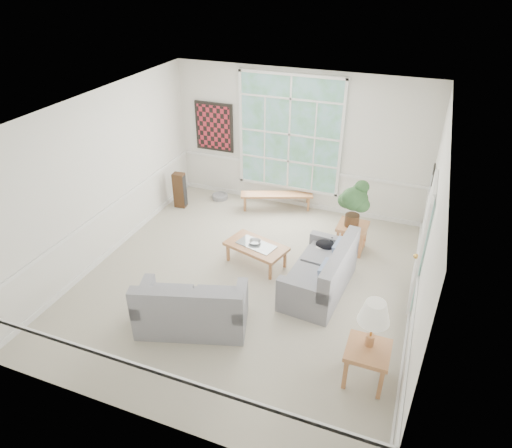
% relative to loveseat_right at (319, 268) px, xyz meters
% --- Properties ---
extents(floor, '(5.50, 6.00, 0.01)m').
position_rel_loveseat_right_xyz_m(floor, '(-1.22, -0.19, -0.45)').
color(floor, '#A9A18E').
rests_on(floor, ground).
extents(ceiling, '(5.50, 6.00, 0.02)m').
position_rel_loveseat_right_xyz_m(ceiling, '(-1.22, -0.19, 2.55)').
color(ceiling, white).
rests_on(ceiling, ground).
extents(wall_back, '(5.50, 0.02, 3.00)m').
position_rel_loveseat_right_xyz_m(wall_back, '(-1.22, 2.81, 1.05)').
color(wall_back, silver).
rests_on(wall_back, ground).
extents(wall_front, '(5.50, 0.02, 3.00)m').
position_rel_loveseat_right_xyz_m(wall_front, '(-1.22, -3.19, 1.05)').
color(wall_front, silver).
rests_on(wall_front, ground).
extents(wall_left, '(0.02, 6.00, 3.00)m').
position_rel_loveseat_right_xyz_m(wall_left, '(-3.97, -0.19, 1.05)').
color(wall_left, silver).
rests_on(wall_left, ground).
extents(wall_right, '(0.02, 6.00, 3.00)m').
position_rel_loveseat_right_xyz_m(wall_right, '(1.53, -0.19, 1.05)').
color(wall_right, silver).
rests_on(wall_right, ground).
extents(window_back, '(2.30, 0.08, 2.40)m').
position_rel_loveseat_right_xyz_m(window_back, '(-1.42, 2.77, 1.20)').
color(window_back, white).
rests_on(window_back, wall_back).
extents(entry_door, '(0.08, 0.90, 2.10)m').
position_rel_loveseat_right_xyz_m(entry_door, '(1.49, 0.41, 0.60)').
color(entry_door, white).
rests_on(entry_door, floor).
extents(door_sidelight, '(0.08, 0.26, 1.90)m').
position_rel_loveseat_right_xyz_m(door_sidelight, '(1.49, -0.22, 0.70)').
color(door_sidelight, white).
rests_on(door_sidelight, wall_right).
extents(wall_art, '(0.90, 0.06, 1.10)m').
position_rel_loveseat_right_xyz_m(wall_art, '(-3.17, 2.76, 1.15)').
color(wall_art, '#59171D').
rests_on(wall_art, wall_back).
extents(wall_frame_near, '(0.04, 0.26, 0.32)m').
position_rel_loveseat_right_xyz_m(wall_frame_near, '(1.49, 1.56, 1.10)').
color(wall_frame_near, black).
rests_on(wall_frame_near, wall_right).
extents(wall_frame_far, '(0.04, 0.26, 0.32)m').
position_rel_loveseat_right_xyz_m(wall_frame_far, '(1.49, 1.96, 1.10)').
color(wall_frame_far, black).
rests_on(wall_frame_far, wall_right).
extents(loveseat_right, '(1.00, 1.72, 0.89)m').
position_rel_loveseat_right_xyz_m(loveseat_right, '(0.00, 0.00, 0.00)').
color(loveseat_right, gray).
rests_on(loveseat_right, floor).
extents(loveseat_front, '(1.80, 1.28, 0.88)m').
position_rel_loveseat_right_xyz_m(loveseat_front, '(-1.58, -1.50, -0.01)').
color(loveseat_front, gray).
rests_on(loveseat_front, floor).
extents(coffee_table, '(1.22, 0.87, 0.41)m').
position_rel_loveseat_right_xyz_m(coffee_table, '(-1.24, 0.33, -0.24)').
color(coffee_table, '#AC6F43').
rests_on(coffee_table, floor).
extents(pewter_bowl, '(0.29, 0.29, 0.07)m').
position_rel_loveseat_right_xyz_m(pewter_bowl, '(-1.29, 0.36, -0.01)').
color(pewter_bowl, '#97979C').
rests_on(pewter_bowl, coffee_table).
extents(window_bench, '(1.58, 0.85, 0.37)m').
position_rel_loveseat_right_xyz_m(window_bench, '(-1.57, 2.46, -0.26)').
color(window_bench, '#AC6F43').
rests_on(window_bench, floor).
extents(end_table, '(0.57, 0.57, 0.55)m').
position_rel_loveseat_right_xyz_m(end_table, '(0.28, 1.41, -0.17)').
color(end_table, '#AC6F43').
rests_on(end_table, floor).
extents(houseplant, '(0.59, 0.59, 0.91)m').
position_rel_loveseat_right_xyz_m(houseplant, '(0.25, 1.38, 0.56)').
color(houseplant, '#294E27').
rests_on(houseplant, end_table).
extents(side_table, '(0.56, 0.56, 0.57)m').
position_rel_loveseat_right_xyz_m(side_table, '(1.05, -1.65, -0.16)').
color(side_table, '#AC6F43').
rests_on(side_table, floor).
extents(table_lamp, '(0.43, 0.43, 0.70)m').
position_rel_loveseat_right_xyz_m(table_lamp, '(1.04, -1.57, 0.48)').
color(table_lamp, white).
rests_on(table_lamp, side_table).
extents(pet_bed, '(0.38, 0.38, 0.11)m').
position_rel_loveseat_right_xyz_m(pet_bed, '(-2.96, 2.45, -0.39)').
color(pet_bed, slate).
rests_on(pet_bed, floor).
extents(floor_speaker, '(0.27, 0.22, 0.80)m').
position_rel_loveseat_right_xyz_m(floor_speaker, '(-3.62, 1.80, -0.05)').
color(floor_speaker, '#3E2513').
rests_on(floor_speaker, floor).
extents(cat, '(0.39, 0.31, 0.17)m').
position_rel_loveseat_right_xyz_m(cat, '(-0.04, 0.59, 0.09)').
color(cat, black).
rests_on(cat, loveseat_right).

